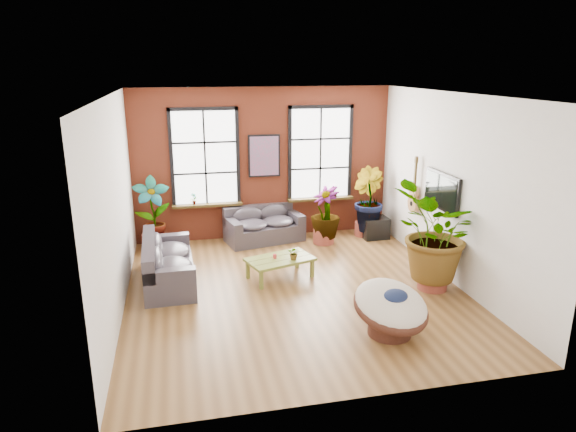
# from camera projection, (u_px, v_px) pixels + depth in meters

# --- Properties ---
(room) EXTENTS (6.04, 6.54, 3.54)m
(room) POSITION_uv_depth(u_px,v_px,m) (293.00, 196.00, 9.03)
(room) COLOR brown
(room) RESTS_ON ground
(sofa_back) EXTENTS (1.90, 1.21, 0.81)m
(sofa_back) POSITION_uv_depth(u_px,v_px,m) (263.00, 225.00, 11.98)
(sofa_back) COLOR #3A343E
(sofa_back) RESTS_ON ground
(sofa_left) EXTENTS (0.95, 2.16, 0.84)m
(sofa_left) POSITION_uv_depth(u_px,v_px,m) (166.00, 263.00, 9.64)
(sofa_left) COLOR #3A343E
(sofa_left) RESTS_ON ground
(coffee_table) EXTENTS (1.41, 1.06, 0.48)m
(coffee_table) POSITION_uv_depth(u_px,v_px,m) (280.00, 260.00, 9.86)
(coffee_table) COLOR olive
(coffee_table) RESTS_ON ground
(papasan_chair) EXTENTS (1.49, 1.50, 0.87)m
(papasan_chair) POSITION_uv_depth(u_px,v_px,m) (391.00, 307.00, 7.75)
(papasan_chair) COLOR #472419
(papasan_chair) RESTS_ON ground
(poster) EXTENTS (0.74, 0.06, 0.98)m
(poster) POSITION_uv_depth(u_px,v_px,m) (264.00, 156.00, 11.82)
(poster) COLOR black
(poster) RESTS_ON room
(tv_wall_unit) EXTENTS (0.13, 1.86, 1.20)m
(tv_wall_unit) POSITION_uv_depth(u_px,v_px,m) (433.00, 193.00, 10.11)
(tv_wall_unit) COLOR black
(tv_wall_unit) RESTS_ON room
(media_box) EXTENTS (0.61, 0.52, 0.50)m
(media_box) POSITION_uv_depth(u_px,v_px,m) (375.00, 228.00, 12.19)
(media_box) COLOR black
(media_box) RESTS_ON ground
(pot_back_left) EXTENTS (0.64, 0.64, 0.36)m
(pot_back_left) POSITION_uv_depth(u_px,v_px,m) (153.00, 242.00, 11.44)
(pot_back_left) COLOR brown
(pot_back_left) RESTS_ON ground
(pot_back_right) EXTENTS (0.56, 0.56, 0.33)m
(pot_back_right) POSITION_uv_depth(u_px,v_px,m) (364.00, 229.00, 12.37)
(pot_back_right) COLOR brown
(pot_back_right) RESTS_ON ground
(pot_right_wall) EXTENTS (0.71, 0.71, 0.39)m
(pot_right_wall) POSITION_uv_depth(u_px,v_px,m) (433.00, 279.00, 9.42)
(pot_right_wall) COLOR brown
(pot_right_wall) RESTS_ON ground
(pot_mid) EXTENTS (0.55, 0.55, 0.35)m
(pot_mid) POSITION_uv_depth(u_px,v_px,m) (324.00, 236.00, 11.84)
(pot_mid) COLOR brown
(pot_mid) RESTS_ON ground
(floor_plant_back_left) EXTENTS (0.85, 0.62, 1.50)m
(floor_plant_back_left) POSITION_uv_depth(u_px,v_px,m) (152.00, 211.00, 11.23)
(floor_plant_back_left) COLOR #1E4A13
(floor_plant_back_left) RESTS_ON ground
(floor_plant_back_right) EXTENTS (0.80, 0.93, 1.51)m
(floor_plant_back_right) POSITION_uv_depth(u_px,v_px,m) (367.00, 199.00, 12.14)
(floor_plant_back_right) COLOR #1E4A13
(floor_plant_back_right) RESTS_ON ground
(floor_plant_right_wall) EXTENTS (2.15, 2.16, 1.82)m
(floor_plant_right_wall) POSITION_uv_depth(u_px,v_px,m) (436.00, 234.00, 9.15)
(floor_plant_right_wall) COLOR #1E4A13
(floor_plant_right_wall) RESTS_ON ground
(floor_plant_mid) EXTENTS (0.89, 0.89, 1.20)m
(floor_plant_mid) POSITION_uv_depth(u_px,v_px,m) (325.00, 212.00, 11.68)
(floor_plant_mid) COLOR #1E4A13
(floor_plant_mid) RESTS_ON ground
(table_plant) EXTENTS (0.29, 0.28, 0.26)m
(table_plant) POSITION_uv_depth(u_px,v_px,m) (294.00, 253.00, 9.75)
(table_plant) COLOR #1E4A13
(table_plant) RESTS_ON coffee_table
(sill_plant_left) EXTENTS (0.17, 0.17, 0.27)m
(sill_plant_left) POSITION_uv_depth(u_px,v_px,m) (194.00, 199.00, 11.69)
(sill_plant_left) COLOR #1E4A13
(sill_plant_left) RESTS_ON room
(sill_plant_right) EXTENTS (0.19, 0.19, 0.27)m
(sill_plant_right) POSITION_uv_depth(u_px,v_px,m) (334.00, 191.00, 12.38)
(sill_plant_right) COLOR #1E4A13
(sill_plant_right) RESTS_ON room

